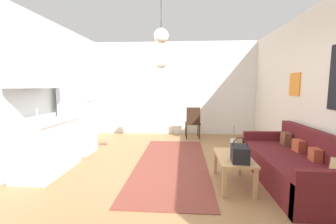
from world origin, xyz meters
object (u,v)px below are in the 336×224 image
at_px(couch, 296,166).
at_px(accent_chair, 193,121).
at_px(handbag, 240,154).
at_px(coffee_table, 233,160).
at_px(refrigerator, 78,114).
at_px(pendant_lamp_near, 161,36).
at_px(bamboo_vase, 234,144).
at_px(pendant_lamp_far, 161,62).

bearing_deg(couch, accent_chair, 117.86).
bearing_deg(handbag, coffee_table, 96.52).
distance_m(refrigerator, pendant_lamp_near, 2.84).
height_order(handbag, accent_chair, accent_chair).
bearing_deg(pendant_lamp_near, accent_chair, 79.42).
height_order(bamboo_vase, refrigerator, refrigerator).
bearing_deg(bamboo_vase, accent_chair, 101.94).
distance_m(coffee_table, handbag, 0.30).
height_order(handbag, pendant_lamp_far, pendant_lamp_far).
xyz_separation_m(accent_chair, pendant_lamp_far, (-0.74, -1.46, 1.49)).
height_order(coffee_table, pendant_lamp_far, pendant_lamp_far).
bearing_deg(bamboo_vase, handbag, -93.78).
distance_m(accent_chair, pendant_lamp_far, 2.21).
bearing_deg(coffee_table, refrigerator, 155.29).
xyz_separation_m(pendant_lamp_near, pendant_lamp_far, (-0.17, 1.59, -0.18)).
bearing_deg(handbag, refrigerator, 151.93).
height_order(couch, pendant_lamp_far, pendant_lamp_far).
bearing_deg(handbag, couch, 22.25).
bearing_deg(pendant_lamp_far, accent_chair, 63.24).
distance_m(couch, pendant_lamp_far, 3.08).
bearing_deg(accent_chair, couch, 114.26).
distance_m(couch, bamboo_vase, 0.97).
distance_m(coffee_table, pendant_lamp_far, 2.48).
relative_size(accent_chair, pendant_lamp_far, 0.94).
xyz_separation_m(bamboo_vase, pendant_lamp_far, (-1.29, 1.14, 1.44)).
bearing_deg(accent_chair, handbag, 95.66).
xyz_separation_m(couch, coffee_table, (-0.98, -0.15, 0.12)).
relative_size(refrigerator, accent_chair, 1.92).
relative_size(couch, pendant_lamp_near, 2.87).
bearing_deg(refrigerator, couch, -17.32).
bearing_deg(accent_chair, refrigerator, 26.80).
bearing_deg(coffee_table, pendant_lamp_near, -172.44).
bearing_deg(pendant_lamp_near, pendant_lamp_far, 96.00).
xyz_separation_m(handbag, refrigerator, (-3.09, 1.65, 0.30)).
distance_m(handbag, pendant_lamp_far, 2.54).
bearing_deg(couch, pendant_lamp_near, -171.89).
bearing_deg(refrigerator, pendant_lamp_far, 1.39).
height_order(couch, refrigerator, refrigerator).
height_order(handbag, pendant_lamp_near, pendant_lamp_near).
height_order(bamboo_vase, accent_chair, accent_chair).
distance_m(bamboo_vase, accent_chair, 2.66).
relative_size(accent_chair, pendant_lamp_near, 1.21).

